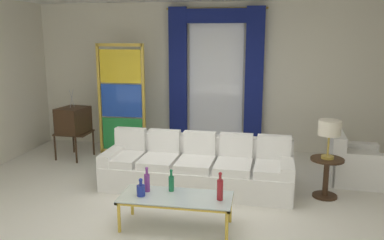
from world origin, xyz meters
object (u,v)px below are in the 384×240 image
at_px(bottle_amber_squat, 171,182).
at_px(bottle_ruby_flask, 220,189).
at_px(coffee_table, 176,199).
at_px(stained_glass_divider, 122,103).
at_px(bottle_blue_decanter, 141,190).
at_px(round_side_table, 326,174).
at_px(table_lamp_brass, 329,130).
at_px(couch_white_long, 198,168).
at_px(peacock_figurine, 132,151).
at_px(armchair_white, 352,165).
at_px(bottle_crystal_tall, 147,182).
at_px(vintage_tv, 73,121).

xyz_separation_m(bottle_amber_squat, bottle_ruby_flask, (0.64, -0.17, 0.03)).
xyz_separation_m(coffee_table, stained_glass_divider, (-1.69, 2.81, 0.68)).
xyz_separation_m(bottle_blue_decanter, round_side_table, (2.40, 1.37, -0.13)).
bearing_deg(bottle_amber_squat, table_lamp_brass, 29.26).
xyz_separation_m(couch_white_long, peacock_figurine, (-1.43, 1.05, -0.09)).
height_order(stained_glass_divider, table_lamp_brass, stained_glass_divider).
bearing_deg(stained_glass_divider, armchair_white, -10.27).
relative_size(armchair_white, stained_glass_divider, 0.40).
xyz_separation_m(stained_glass_divider, table_lamp_brass, (3.66, -1.50, -0.03)).
height_order(bottle_crystal_tall, table_lamp_brass, table_lamp_brass).
relative_size(bottle_ruby_flask, vintage_tv, 0.26).
bearing_deg(peacock_figurine, bottle_crystal_tall, -66.91).
bearing_deg(bottle_amber_squat, coffee_table, -59.41).
distance_m(bottle_blue_decanter, armchair_white, 3.61).
relative_size(bottle_ruby_flask, peacock_figurine, 0.59).
bearing_deg(table_lamp_brass, coffee_table, -146.34).
height_order(bottle_blue_decanter, table_lamp_brass, table_lamp_brass).
bearing_deg(bottle_blue_decanter, bottle_amber_squat, 33.01).
bearing_deg(bottle_ruby_flask, table_lamp_brass, 42.88).
bearing_deg(couch_white_long, bottle_amber_squat, -96.60).
xyz_separation_m(stained_glass_divider, peacock_figurine, (0.31, -0.39, -0.84)).
relative_size(bottle_blue_decanter, round_side_table, 0.38).
height_order(peacock_figurine, table_lamp_brass, table_lamp_brass).
distance_m(coffee_table, round_side_table, 2.37).
xyz_separation_m(bottle_blue_decanter, bottle_ruby_flask, (0.97, 0.05, 0.06)).
height_order(bottle_amber_squat, vintage_tv, vintage_tv).
height_order(couch_white_long, table_lamp_brass, table_lamp_brass).
xyz_separation_m(coffee_table, vintage_tv, (-2.57, 2.49, 0.35)).
relative_size(bottle_ruby_flask, stained_glass_divider, 0.16).
xyz_separation_m(couch_white_long, vintage_tv, (-2.61, 1.11, 0.42)).
xyz_separation_m(vintage_tv, stained_glass_divider, (0.87, 0.33, 0.33)).
bearing_deg(coffee_table, couch_white_long, 88.00).
relative_size(bottle_ruby_flask, round_side_table, 0.59).
bearing_deg(bottle_ruby_flask, peacock_figurine, 128.47).
height_order(bottle_blue_decanter, peacock_figurine, bottle_blue_decanter).
relative_size(coffee_table, vintage_tv, 1.03).
distance_m(coffee_table, bottle_blue_decanter, 0.45).
bearing_deg(couch_white_long, round_side_table, -1.73).
bearing_deg(round_side_table, stained_glass_divider, 157.77).
xyz_separation_m(bottle_ruby_flask, round_side_table, (1.43, 1.33, -0.20)).
height_order(bottle_blue_decanter, bottle_ruby_flask, bottle_ruby_flask).
bearing_deg(armchair_white, bottle_ruby_flask, -133.19).
bearing_deg(vintage_tv, couch_white_long, -23.09).
height_order(bottle_ruby_flask, round_side_table, bottle_ruby_flask).
bearing_deg(bottle_amber_squat, peacock_figurine, 119.75).
distance_m(vintage_tv, stained_glass_divider, 0.99).
bearing_deg(armchair_white, bottle_crystal_tall, -145.68).
height_order(bottle_amber_squat, stained_glass_divider, stained_glass_divider).
height_order(coffee_table, bottle_blue_decanter, bottle_blue_decanter).
distance_m(couch_white_long, bottle_ruby_flask, 1.49).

